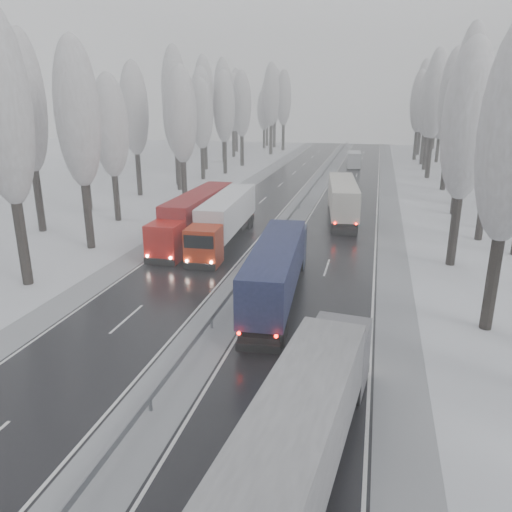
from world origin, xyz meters
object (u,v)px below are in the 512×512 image
at_px(truck_red_white, 225,217).
at_px(truck_cream_box, 342,196).
at_px(truck_grey_tarp, 300,434).
at_px(box_truck_distant, 354,159).
at_px(truck_red_red, 195,214).
at_px(truck_blue_box, 278,265).

bearing_deg(truck_red_white, truck_cream_box, 48.63).
xyz_separation_m(truck_grey_tarp, truck_cream_box, (-1.61, 39.48, 0.11)).
xyz_separation_m(box_truck_distant, truck_red_red, (-11.38, -52.61, 0.94)).
bearing_deg(truck_cream_box, truck_red_white, -135.46).
height_order(truck_blue_box, truck_cream_box, truck_cream_box).
bearing_deg(truck_red_red, truck_grey_tarp, -63.55).
bearing_deg(box_truck_distant, truck_red_white, -103.53).
bearing_deg(truck_red_red, truck_blue_box, -50.32).
bearing_deg(box_truck_distant, truck_grey_tarp, -92.69).
height_order(truck_cream_box, box_truck_distant, truck_cream_box).
relative_size(truck_grey_tarp, truck_blue_box, 0.99).
bearing_deg(box_truck_distant, truck_blue_box, -95.68).
height_order(truck_cream_box, truck_red_white, truck_cream_box).
relative_size(truck_blue_box, truck_red_red, 0.98).
bearing_deg(truck_red_white, box_truck_distant, 78.15).
distance_m(box_truck_distant, truck_red_white, 53.63).
distance_m(truck_red_white, truck_red_red, 2.95).
distance_m(truck_grey_tarp, truck_red_red, 31.35).
height_order(truck_grey_tarp, box_truck_distant, truck_grey_tarp).
height_order(truck_blue_box, truck_red_red, truck_red_red).
relative_size(truck_red_white, truck_red_red, 0.99).
xyz_separation_m(truck_cream_box, truck_red_white, (-9.34, -11.71, -0.06)).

